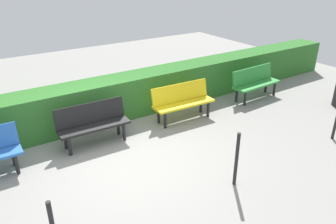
{
  "coord_description": "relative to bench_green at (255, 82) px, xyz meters",
  "views": [
    {
      "loc": [
        2.15,
        4.91,
        3.49
      ],
      "look_at": [
        -1.37,
        -0.43,
        0.55
      ],
      "focal_mm": 34.92,
      "sensor_mm": 36.0,
      "label": 1
    }
  ],
  "objects": [
    {
      "name": "railing_post_mid",
      "position": [
        3.23,
        2.6,
        0.02
      ],
      "size": [
        0.06,
        0.06,
        1.0
      ],
      "primitive_type": "cylinder",
      "color": "black",
      "rests_on": "ground_plane"
    },
    {
      "name": "bench_black",
      "position": [
        4.7,
        -0.07,
        -0.0
      ],
      "size": [
        1.48,
        0.51,
        0.86
      ],
      "rotation": [
        0.0,
        0.0,
        -0.03
      ],
      "color": "black",
      "rests_on": "ground_plane"
    },
    {
      "name": "hedge_row",
      "position": [
        3.55,
        -0.99,
        0.01
      ],
      "size": [
        14.57,
        0.77,
        0.99
      ],
      "primitive_type": "cube",
      "color": "#2D6B28",
      "rests_on": "ground_plane"
    },
    {
      "name": "ground_plane",
      "position": [
        4.58,
        0.92,
        -0.48
      ],
      "size": [
        18.57,
        18.57,
        0.0
      ],
      "primitive_type": "plane",
      "color": "gray"
    },
    {
      "name": "bench_green",
      "position": [
        0.0,
        0.0,
        0.0
      ],
      "size": [
        1.55,
        0.52,
        0.86
      ],
      "rotation": [
        0.0,
        0.0,
        0.05
      ],
      "color": "#2D8C38",
      "rests_on": "ground_plane"
    },
    {
      "name": "bench_yellow",
      "position": [
        2.47,
        -0.01,
        -0.0
      ],
      "size": [
        1.55,
        0.54,
        0.86
      ],
      "rotation": [
        0.0,
        0.0,
        -0.05
      ],
      "color": "yellow",
      "rests_on": "ground_plane"
    }
  ]
}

